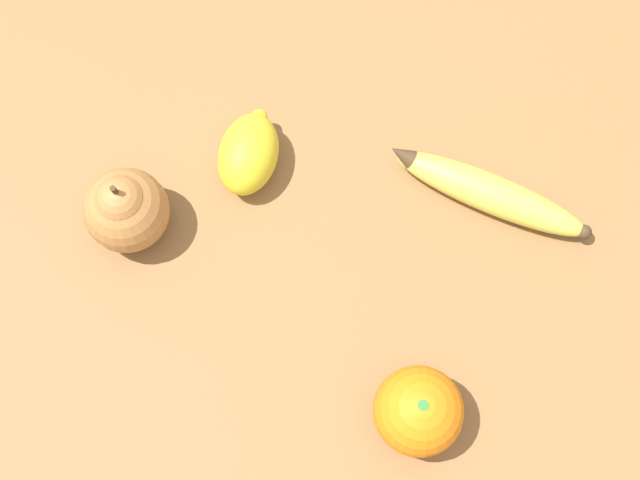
{
  "coord_description": "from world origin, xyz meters",
  "views": [
    {
      "loc": [
        -0.08,
        -0.12,
        0.79
      ],
      "look_at": [
        -0.06,
        0.13,
        0.03
      ],
      "focal_mm": 50.0,
      "sensor_mm": 36.0,
      "label": 1
    }
  ],
  "objects_px": {
    "pear": "(126,209)",
    "lemon": "(249,154)",
    "banana": "(488,192)",
    "orange": "(418,411)"
  },
  "relations": [
    {
      "from": "pear",
      "to": "lemon",
      "type": "distance_m",
      "value": 0.12
    },
    {
      "from": "banana",
      "to": "lemon",
      "type": "relative_size",
      "value": 1.96
    },
    {
      "from": "orange",
      "to": "pear",
      "type": "distance_m",
      "value": 0.31
    },
    {
      "from": "orange",
      "to": "banana",
      "type": "bearing_deg",
      "value": 64.47
    },
    {
      "from": "pear",
      "to": "orange",
      "type": "bearing_deg",
      "value": -40.38
    },
    {
      "from": "banana",
      "to": "orange",
      "type": "bearing_deg",
      "value": 94.28
    },
    {
      "from": "banana",
      "to": "orange",
      "type": "distance_m",
      "value": 0.22
    },
    {
      "from": "banana",
      "to": "pear",
      "type": "distance_m",
      "value": 0.33
    },
    {
      "from": "pear",
      "to": "banana",
      "type": "bearing_deg",
      "value": -1.14
    },
    {
      "from": "banana",
      "to": "orange",
      "type": "height_order",
      "value": "orange"
    }
  ]
}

